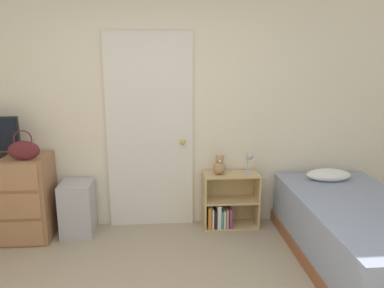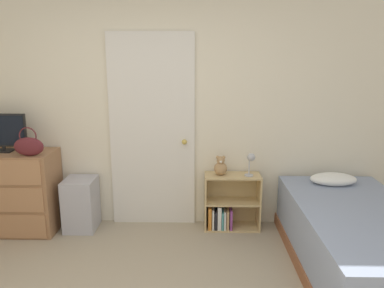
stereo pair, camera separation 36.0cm
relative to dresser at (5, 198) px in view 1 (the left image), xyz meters
name	(u,v)px [view 1 (the left image)]	position (x,y,z in m)	size (l,w,h in m)	color
wall_back	(150,111)	(1.48, 0.29, 0.84)	(10.00, 0.06, 2.55)	beige
door_closed	(150,133)	(1.48, 0.23, 0.61)	(0.92, 0.09, 2.10)	silver
dresser	(5,198)	(0.00, 0.00, 0.00)	(0.92, 0.48, 0.88)	#996B47
handbag	(24,150)	(0.29, -0.15, 0.54)	(0.30, 0.10, 0.29)	#591E23
storage_bin	(78,208)	(0.70, 0.06, -0.16)	(0.33, 0.36, 0.57)	#ADADB7
bookshelf	(226,205)	(2.30, 0.11, -0.20)	(0.60, 0.27, 0.61)	tan
teddy_bear	(219,166)	(2.22, 0.10, 0.26)	(0.14, 0.14, 0.21)	tan
desk_lamp	(249,159)	(2.53, 0.07, 0.35)	(0.11, 0.10, 0.25)	#B2B2B7
bed	(359,234)	(3.37, -0.75, -0.15)	(1.04, 1.99, 0.68)	brown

